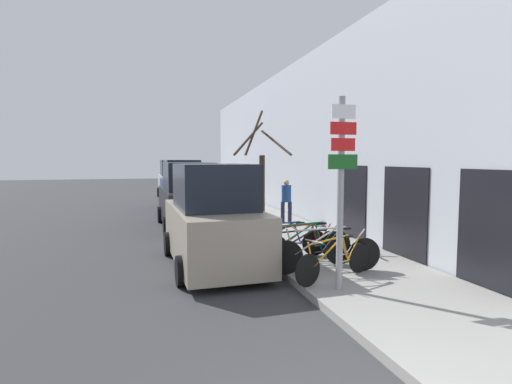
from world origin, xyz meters
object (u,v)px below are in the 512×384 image
object	(u,v)px
bicycle_0	(335,261)
parked_car_1	(188,199)
bicycle_2	(304,250)
parked_car_0	(213,221)
parked_car_2	(181,188)
bicycle_3	(305,244)
signpost	(341,186)
bicycle_1	(326,253)
pedestrian_near	(286,198)
bicycle_4	(304,243)
parked_car_3	(174,181)
bicycle_5	(285,242)
street_tree	(261,184)

from	to	relation	value
bicycle_0	parked_car_1	world-z (taller)	parked_car_1
bicycle_2	parked_car_0	size ratio (longest dim) A/B	0.52
bicycle_2	parked_car_2	distance (m)	12.13
bicycle_3	parked_car_2	bearing A→B (deg)	8.78
signpost	bicycle_1	distance (m)	1.84
signpost	pedestrian_near	bearing A→B (deg)	77.43
bicycle_4	parked_car_1	bearing A→B (deg)	10.03
bicycle_1	bicycle_3	bearing A→B (deg)	8.24
bicycle_3	parked_car_3	bearing A→B (deg)	5.54
bicycle_5	parked_car_1	world-z (taller)	parked_car_1
bicycle_0	parked_car_3	distance (m)	19.19
bicycle_1	bicycle_5	world-z (taller)	bicycle_1
bicycle_0	bicycle_1	xyz separation A→B (m)	(0.04, 0.49, 0.04)
bicycle_0	bicycle_5	distance (m)	2.01
signpost	street_tree	bearing A→B (deg)	90.94
signpost	bicycle_0	world-z (taller)	signpost
parked_car_0	pedestrian_near	distance (m)	5.90
bicycle_1	bicycle_2	xyz separation A→B (m)	(-0.29, 0.50, -0.04)
bicycle_3	parked_car_0	distance (m)	2.22
signpost	pedestrian_near	xyz separation A→B (m)	(1.67, 7.47, -0.96)
pedestrian_near	parked_car_1	bearing A→B (deg)	170.71
bicycle_0	parked_car_1	size ratio (longest dim) A/B	0.41
parked_car_1	street_tree	bearing A→B (deg)	-64.14
bicycle_2	street_tree	world-z (taller)	street_tree
bicycle_2	pedestrian_near	xyz separation A→B (m)	(1.72, 5.92, 0.56)
parked_car_2	parked_car_1	bearing A→B (deg)	-94.37
bicycle_1	parked_car_3	bearing A→B (deg)	11.68
parked_car_1	parked_car_3	xyz separation A→B (m)	(0.24, 11.44, 0.03)
bicycle_3	signpost	bearing A→B (deg)	174.12
bicycle_0	signpost	bearing A→B (deg)	138.37
parked_car_0	parked_car_1	world-z (taller)	parked_car_0
bicycle_0	bicycle_1	distance (m)	0.50
bicycle_1	bicycle_4	distance (m)	1.20
parked_car_1	parked_car_2	xyz separation A→B (m)	(0.21, 5.34, 0.03)
parked_car_2	street_tree	bearing A→B (deg)	-81.91
parked_car_3	street_tree	xyz separation A→B (m)	(1.56, -14.87, 0.68)
parked_car_2	street_tree	world-z (taller)	street_tree
parked_car_3	street_tree	distance (m)	14.97
bicycle_0	pedestrian_near	bearing A→B (deg)	-34.39
bicycle_2	bicycle_4	distance (m)	0.76
parked_car_0	bicycle_2	bearing A→B (deg)	-35.50
bicycle_1	street_tree	xyz separation A→B (m)	(-0.32, 3.73, 1.23)
pedestrian_near	bicycle_4	bearing A→B (deg)	-102.67
signpost	parked_car_3	bearing A→B (deg)	94.76
street_tree	bicycle_2	bearing A→B (deg)	-89.48
bicycle_0	parked_car_0	xyz separation A→B (m)	(-2.05, 2.17, 0.55)
bicycle_1	bicycle_2	size ratio (longest dim) A/B	1.05
bicycle_2	bicycle_3	size ratio (longest dim) A/B	0.98
bicycle_2	parked_car_3	distance (m)	18.18
parked_car_3	bicycle_5	bearing A→B (deg)	-86.19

